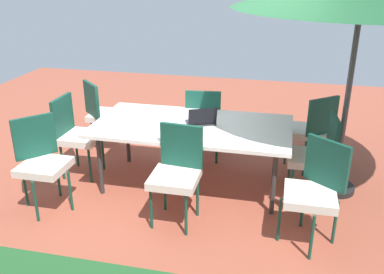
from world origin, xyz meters
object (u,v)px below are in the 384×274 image
at_px(chair_northwest, 315,188).
at_px(chair_south, 204,120).
at_px(chair_southwest, 312,128).
at_px(dining_table, 192,128).
at_px(laptop, 201,120).
at_px(chair_northeast, 41,159).
at_px(chair_west, 316,153).
at_px(chair_north, 177,170).
at_px(chair_east, 76,132).
at_px(chair_southeast, 103,112).
at_px(cup, 179,113).

distance_m(chair_northwest, chair_south, 2.03).
bearing_deg(chair_southwest, chair_south, -39.72).
relative_size(dining_table, laptop, 5.62).
xyz_separation_m(chair_northeast, chair_northwest, (-2.74, -0.00, 0.00)).
xyz_separation_m(chair_west, laptop, (1.27, -0.05, 0.25)).
xyz_separation_m(chair_northeast, chair_southwest, (-2.77, -1.54, 0.00)).
bearing_deg(chair_north, laptop, 89.14).
xyz_separation_m(dining_table, chair_west, (-1.37, 0.02, -0.16)).
height_order(chair_southwest, chair_east, same).
distance_m(chair_east, chair_west, 2.80).
xyz_separation_m(chair_southeast, chair_north, (-1.42, 1.47, 0.00)).
bearing_deg(chair_west, chair_northwest, -8.43).
bearing_deg(chair_southwest, laptop, -10.41).
relative_size(chair_east, chair_northwest, 1.00).
xyz_separation_m(chair_northeast, chair_south, (-1.41, -1.53, 0.00)).
bearing_deg(chair_northwest, cup, -177.19).
distance_m(chair_southeast, cup, 1.32).
height_order(chair_south, laptop, chair_south).
height_order(chair_southeast, laptop, chair_southeast).
relative_size(chair_southeast, chair_west, 1.00).
xyz_separation_m(chair_northwest, chair_west, (-0.04, -0.78, 0.00)).
xyz_separation_m(chair_southwest, chair_west, (-0.02, 0.76, 0.00)).
relative_size(chair_east, laptop, 2.50).
bearing_deg(laptop, cup, -58.20).
xyz_separation_m(laptop, cup, (0.31, -0.21, -0.00)).
bearing_deg(chair_west, chair_south, -123.69).
bearing_deg(laptop, dining_table, -9.21).
distance_m(dining_table, chair_east, 1.44).
distance_m(dining_table, laptop, 0.14).
bearing_deg(chair_north, chair_south, 96.49).
bearing_deg(laptop, chair_east, -21.58).
distance_m(chair_north, cup, 1.03).
height_order(chair_northwest, cup, chair_northwest).
distance_m(chair_southeast, chair_south, 1.40).
height_order(chair_southwest, cup, chair_southwest).
bearing_deg(chair_northwest, chair_southwest, 126.01).
relative_size(chair_east, cup, 11.37).
relative_size(chair_south, laptop, 2.50).
bearing_deg(laptop, chair_north, 59.76).
bearing_deg(chair_northwest, chair_south, 168.00).
height_order(chair_southwest, chair_north, same).
bearing_deg(chair_northeast, chair_northwest, -48.44).
height_order(laptop, cup, laptop).
bearing_deg(chair_southeast, chair_northwest, -165.38).
distance_m(chair_southwest, cup, 1.66).
relative_size(chair_northeast, chair_east, 1.00).
distance_m(chair_northwest, chair_north, 1.31).
bearing_deg(cup, chair_north, 102.96).
bearing_deg(chair_southwest, cup, -22.37).
xyz_separation_m(dining_table, chair_east, (1.43, 0.03, -0.16)).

